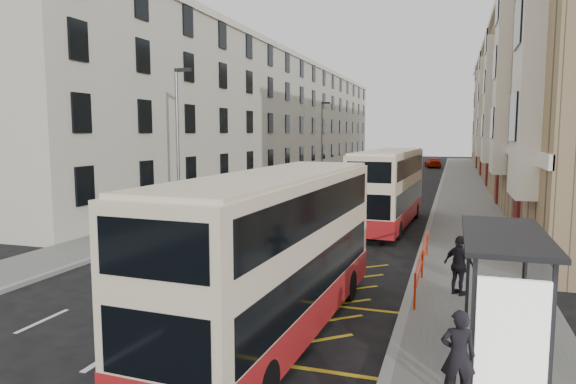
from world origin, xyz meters
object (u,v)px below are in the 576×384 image
(street_lamp_near, at_px, (178,138))
(car_silver, at_px, (358,164))
(pedestrian_far, at_px, (459,265))
(bus_shelter, at_px, (513,272))
(street_lamp_far, at_px, (322,135))
(car_red, at_px, (433,163))
(white_van, at_px, (347,172))
(double_decker_front, at_px, (277,254))
(pedestrian_mid, at_px, (537,277))
(car_dark, at_px, (374,160))
(pedestrian_near, at_px, (458,356))
(double_decker_rear, at_px, (389,188))

(street_lamp_near, xyz_separation_m, car_silver, (1.32, 43.94, -3.85))
(pedestrian_far, bearing_deg, bus_shelter, 138.24)
(street_lamp_far, bearing_deg, car_red, 64.23)
(white_van, bearing_deg, bus_shelter, -89.47)
(double_decker_front, xyz_separation_m, pedestrian_mid, (6.20, 3.48, -0.97))
(car_dark, bearing_deg, car_silver, -101.55)
(white_van, distance_m, car_red, 23.44)
(car_silver, bearing_deg, car_red, 29.25)
(street_lamp_near, xyz_separation_m, pedestrian_near, (13.68, -14.18, -3.64))
(pedestrian_near, height_order, car_silver, pedestrian_near)
(bus_shelter, height_order, white_van, bus_shelter)
(double_decker_front, bearing_deg, street_lamp_far, 105.18)
(pedestrian_near, height_order, car_red, pedestrian_near)
(car_red, bearing_deg, pedestrian_mid, 84.93)
(car_dark, relative_size, car_red, 0.92)
(car_silver, distance_m, car_dark, 13.49)
(street_lamp_far, height_order, car_red, street_lamp_far)
(bus_shelter, bearing_deg, car_dark, 100.78)
(street_lamp_near, bearing_deg, pedestrian_near, -46.03)
(bus_shelter, height_order, double_decker_rear, double_decker_rear)
(bus_shelter, relative_size, car_dark, 0.99)
(pedestrian_near, distance_m, pedestrian_mid, 6.02)
(street_lamp_far, relative_size, double_decker_front, 0.80)
(car_silver, bearing_deg, street_lamp_far, -107.04)
(double_decker_front, bearing_deg, double_decker_rear, 89.65)
(pedestrian_far, xyz_separation_m, white_van, (-10.97, 37.67, -0.28))
(pedestrian_far, xyz_separation_m, car_red, (-3.13, 59.77, -0.36))
(street_lamp_far, xyz_separation_m, car_red, (10.61, 21.97, -3.96))
(bus_shelter, bearing_deg, pedestrian_mid, 75.17)
(double_decker_front, height_order, car_red, double_decker_front)
(pedestrian_near, xyz_separation_m, pedestrian_far, (0.06, 6.38, 0.04))
(street_lamp_far, height_order, double_decker_rear, street_lamp_far)
(street_lamp_far, xyz_separation_m, double_decker_front, (9.52, -41.99, -2.61))
(double_decker_front, height_order, pedestrian_mid, double_decker_front)
(street_lamp_near, relative_size, car_dark, 1.87)
(white_van, bearing_deg, double_decker_rear, -89.31)
(white_van, bearing_deg, street_lamp_near, -110.53)
(double_decker_rear, bearing_deg, bus_shelter, -71.61)
(white_van, bearing_deg, car_dark, 77.62)
(street_lamp_far, relative_size, pedestrian_far, 4.52)
(street_lamp_far, distance_m, car_red, 24.71)
(double_decker_front, xyz_separation_m, double_decker_rear, (0.75, 15.57, 0.01))
(double_decker_front, bearing_deg, car_red, 91.43)
(street_lamp_near, distance_m, car_silver, 44.12)
(street_lamp_near, height_order, car_dark, street_lamp_near)
(bus_shelter, bearing_deg, double_decker_front, 175.57)
(bus_shelter, xyz_separation_m, car_dark, (-13.29, 69.82, -1.43))
(double_decker_rear, distance_m, car_silver, 41.36)
(pedestrian_near, distance_m, car_red, 66.22)
(street_lamp_near, xyz_separation_m, double_decker_rear, (10.27, 3.58, -2.60))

